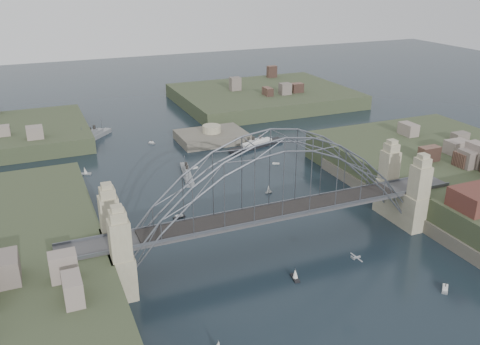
% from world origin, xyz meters
% --- Properties ---
extents(ground, '(500.00, 500.00, 0.00)m').
position_xyz_m(ground, '(0.00, 0.00, 0.00)').
color(ground, black).
rests_on(ground, ground).
extents(bridge, '(84.00, 13.80, 24.60)m').
position_xyz_m(bridge, '(0.00, 0.00, 12.32)').
color(bridge, '#444446').
rests_on(bridge, ground).
extents(headland_ne, '(70.00, 55.00, 9.50)m').
position_xyz_m(headland_ne, '(50.00, 110.00, 0.75)').
color(headland_ne, '#353F26').
rests_on(headland_ne, ground).
extents(fort_island, '(22.00, 16.00, 9.40)m').
position_xyz_m(fort_island, '(12.00, 70.00, -0.34)').
color(fort_island, '#5A5549').
rests_on(fort_island, ground).
extents(naval_cruiser_near, '(5.05, 16.08, 4.79)m').
position_xyz_m(naval_cruiser_near, '(-4.80, 44.13, 0.74)').
color(naval_cruiser_near, gray).
rests_on(naval_cruiser_near, ground).
extents(naval_cruiser_far, '(14.28, 15.13, 6.17)m').
position_xyz_m(naval_cruiser_far, '(-23.99, 87.06, 0.96)').
color(naval_cruiser_far, gray).
rests_on(naval_cruiser_far, ground).
extents(ocean_liner, '(20.43, 8.17, 5.02)m').
position_xyz_m(ocean_liner, '(23.08, 58.67, 0.78)').
color(ocean_liner, black).
rests_on(ocean_liner, ground).
extents(aeroplane, '(1.71, 3.24, 0.47)m').
position_xyz_m(aeroplane, '(5.30, -19.86, 7.60)').
color(aeroplane, '#9D9FA5').
extents(small_boat_a, '(2.93, 1.36, 1.43)m').
position_xyz_m(small_boat_a, '(-14.13, 20.59, 0.28)').
color(small_boat_a, silver).
rests_on(small_boat_a, ground).
extents(small_boat_b, '(1.84, 1.21, 2.38)m').
position_xyz_m(small_boat_b, '(10.89, 24.94, 0.99)').
color(small_boat_b, silver).
rests_on(small_boat_b, ground).
extents(small_boat_c, '(1.44, 3.09, 2.38)m').
position_xyz_m(small_boat_c, '(-1.51, -11.54, 0.76)').
color(small_boat_c, silver).
rests_on(small_boat_c, ground).
extents(small_boat_d, '(1.94, 1.70, 0.45)m').
position_xyz_m(small_boat_d, '(21.92, 42.67, 0.15)').
color(small_boat_d, silver).
rests_on(small_boat_d, ground).
extents(small_boat_e, '(3.44, 2.14, 2.38)m').
position_xyz_m(small_boat_e, '(-30.46, 56.22, 0.71)').
color(small_boat_e, silver).
rests_on(small_boat_e, ground).
extents(small_boat_f, '(1.88, 0.89, 0.45)m').
position_xyz_m(small_boat_f, '(-0.99, 48.62, 0.15)').
color(small_boat_f, silver).
rests_on(small_boat_f, ground).
extents(small_boat_g, '(2.82, 2.77, 1.43)m').
position_xyz_m(small_boat_g, '(21.47, -25.12, 0.28)').
color(small_boat_g, silver).
rests_on(small_boat_g, ground).
extents(small_boat_h, '(2.07, 2.11, 1.43)m').
position_xyz_m(small_boat_h, '(-7.09, 75.02, 0.29)').
color(small_boat_h, silver).
rests_on(small_boat_h, ground).
extents(small_boat_i, '(1.93, 2.29, 0.45)m').
position_xyz_m(small_boat_i, '(31.05, 14.22, 0.15)').
color(small_boat_i, silver).
rests_on(small_boat_i, ground).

